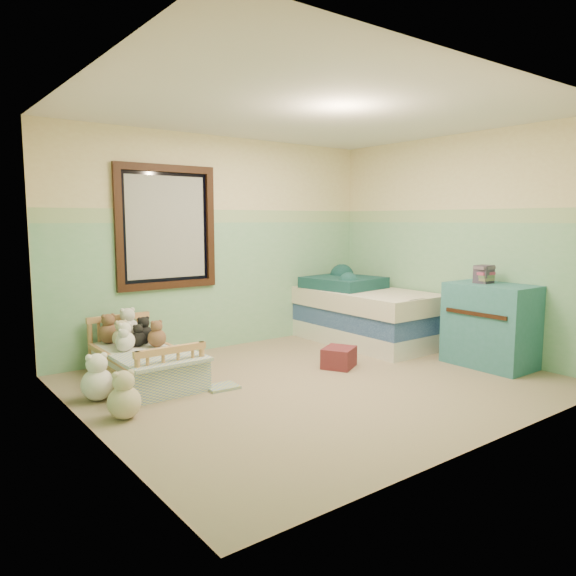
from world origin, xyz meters
TOP-DOWN VIEW (x-y plane):
  - floor at (0.00, 0.00)m, footprint 4.20×3.60m
  - ceiling at (0.00, 0.00)m, footprint 4.20×3.60m
  - wall_back at (0.00, 1.80)m, footprint 4.20×0.04m
  - wall_front at (0.00, -1.80)m, footprint 4.20×0.04m
  - wall_left at (-2.10, 0.00)m, footprint 0.04×3.60m
  - wall_right at (2.10, 0.00)m, footprint 0.04×3.60m
  - wainscot_mint at (0.00, 1.79)m, footprint 4.20×0.01m
  - border_strip at (0.00, 1.79)m, footprint 4.20×0.01m
  - window_frame at (-0.70, 1.76)m, footprint 1.16×0.06m
  - window_blinds at (-0.70, 1.77)m, footprint 0.92×0.01m
  - toddler_bed_frame at (-1.31, 1.05)m, footprint 0.66×1.32m
  - toddler_mattress at (-1.31, 1.05)m, footprint 0.60×1.26m
  - patchwork_quilt at (-1.31, 0.64)m, footprint 0.72×0.66m
  - plush_bed_brown at (-1.46, 1.55)m, footprint 0.21×0.21m
  - plush_bed_white at (-1.26, 1.55)m, footprint 0.23×0.23m
  - plush_bed_tan at (-1.41, 1.33)m, footprint 0.18×0.18m
  - plush_bed_dark at (-1.18, 1.33)m, footprint 0.19×0.19m
  - plush_floor_cream at (-1.84, 0.73)m, footprint 0.28×0.28m
  - plush_floor_tan at (-1.82, 0.17)m, footprint 0.26×0.26m
  - twin_bed_frame at (1.55, 0.97)m, footprint 0.96×1.91m
  - twin_boxspring at (1.55, 0.97)m, footprint 0.96×1.91m
  - twin_mattress at (1.55, 0.97)m, footprint 1.00×1.95m
  - teal_blanket at (1.50, 1.27)m, footprint 0.92×0.96m
  - dresser at (1.82, -0.65)m, footprint 0.54×0.87m
  - book_stack at (1.82, -0.55)m, footprint 0.20×0.16m
  - red_pillow at (0.50, 0.26)m, footprint 0.44×0.42m
  - floor_book at (-0.83, 0.37)m, footprint 0.30×0.24m
  - extra_plush_0 at (-1.46, 1.13)m, footprint 0.15×0.15m
  - extra_plush_1 at (-1.13, 1.11)m, footprint 0.18×0.18m
  - extra_plush_2 at (-1.43, 1.16)m, footprint 0.18×0.18m
  - extra_plush_3 at (-1.27, 1.25)m, footprint 0.15×0.15m

SIDE VIEW (x-z plane):
  - floor at x=0.00m, z-range -0.02..0.00m
  - floor_book at x=-0.83m, z-range 0.00..0.03m
  - toddler_bed_frame at x=-1.31m, z-range 0.00..0.17m
  - red_pillow at x=0.50m, z-range 0.00..0.21m
  - twin_bed_frame at x=1.55m, z-range 0.00..0.22m
  - plush_floor_tan at x=-1.82m, z-range 0.00..0.26m
  - plush_floor_cream at x=-1.84m, z-range 0.00..0.28m
  - toddler_mattress at x=-1.31m, z-range 0.17..0.29m
  - patchwork_quilt at x=-1.31m, z-range 0.29..0.32m
  - twin_boxspring at x=1.55m, z-range 0.22..0.44m
  - extra_plush_3 at x=-1.27m, z-range 0.29..0.44m
  - extra_plush_0 at x=-1.46m, z-range 0.29..0.44m
  - plush_bed_tan at x=-1.41m, z-range 0.29..0.47m
  - extra_plush_1 at x=-1.13m, z-range 0.29..0.47m
  - extra_plush_2 at x=-1.43m, z-range 0.29..0.47m
  - plush_bed_dark at x=-1.18m, z-range 0.29..0.47m
  - plush_bed_brown at x=-1.46m, z-range 0.29..0.49m
  - plush_bed_white at x=-1.26m, z-range 0.29..0.52m
  - dresser at x=1.82m, z-range 0.00..0.87m
  - twin_mattress at x=1.55m, z-range 0.44..0.66m
  - teal_blanket at x=1.50m, z-range 0.66..0.80m
  - wainscot_mint at x=0.00m, z-range 0.00..1.50m
  - book_stack at x=1.82m, z-range 0.87..1.06m
  - wall_back at x=0.00m, z-range 0.00..2.50m
  - wall_front at x=0.00m, z-range 0.00..2.50m
  - wall_left at x=-2.10m, z-range 0.00..2.50m
  - wall_right at x=2.10m, z-range 0.00..2.50m
  - window_blinds at x=-0.70m, z-range 0.89..2.01m
  - window_frame at x=-0.70m, z-range 0.77..2.13m
  - border_strip at x=0.00m, z-range 1.50..1.65m
  - ceiling at x=0.00m, z-range 2.50..2.52m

